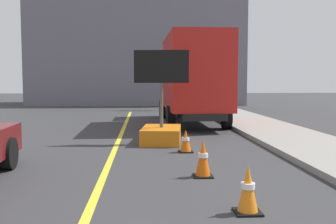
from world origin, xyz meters
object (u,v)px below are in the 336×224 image
box_truck (192,79)px  traffic_cone_mid_lane (248,190)px  traffic_cone_far_lane (203,158)px  highway_guide_sign (203,56)px  arrow_board_trailer (161,126)px  traffic_cone_curbside (186,141)px

box_truck → traffic_cone_mid_lane: 11.22m
traffic_cone_far_lane → highway_guide_sign: bearing=81.2°
arrow_board_trailer → traffic_cone_curbside: size_ratio=4.65×
arrow_board_trailer → highway_guide_sign: size_ratio=0.54×
highway_guide_sign → traffic_cone_mid_lane: (-2.38, -19.34, -3.10)m
box_truck → traffic_cone_curbside: (-0.96, -6.51, -1.63)m
arrow_board_trailer → traffic_cone_curbside: (0.54, -1.61, -0.20)m
highway_guide_sign → traffic_cone_curbside: bearing=-100.5°
box_truck → traffic_cone_mid_lane: (-0.61, -11.09, -1.59)m
arrow_board_trailer → traffic_cone_far_lane: 4.19m
arrow_board_trailer → traffic_cone_mid_lane: bearing=-81.8°
traffic_cone_mid_lane → traffic_cone_far_lane: bearing=98.4°
arrow_board_trailer → highway_guide_sign: (3.27, 13.15, 2.94)m
box_truck → traffic_cone_curbside: bearing=-98.4°
box_truck → traffic_cone_mid_lane: bearing=-93.2°
box_truck → traffic_cone_far_lane: size_ratio=10.18×
box_truck → traffic_cone_curbside: box_truck is taller
highway_guide_sign → traffic_cone_mid_lane: highway_guide_sign is taller
highway_guide_sign → traffic_cone_mid_lane: size_ratio=7.50×
arrow_board_trailer → box_truck: bearing=73.0°
box_truck → traffic_cone_curbside: 6.78m
traffic_cone_mid_lane → arrow_board_trailer: bearing=98.2°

